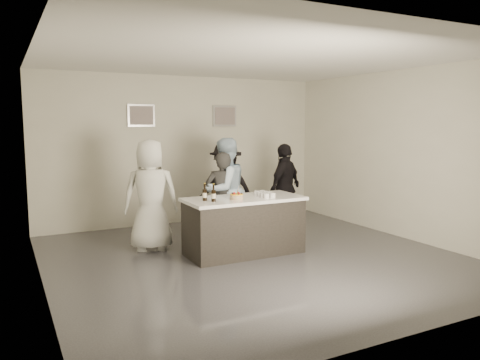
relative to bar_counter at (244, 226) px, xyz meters
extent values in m
plane|color=#3D3D42|center=(0.04, -0.29, -0.45)|extent=(6.00, 6.00, 0.00)
plane|color=white|center=(0.04, -0.29, 2.55)|extent=(6.00, 6.00, 0.00)
cube|color=beige|center=(0.04, 2.71, 1.05)|extent=(6.00, 0.04, 3.00)
cube|color=beige|center=(0.04, -3.29, 1.05)|extent=(6.00, 0.04, 3.00)
cube|color=beige|center=(-2.96, -0.29, 1.05)|extent=(0.04, 6.00, 3.00)
cube|color=beige|center=(3.04, -0.29, 1.05)|extent=(0.04, 6.00, 3.00)
cube|color=#B2B2B7|center=(-0.86, 2.68, 1.75)|extent=(0.54, 0.04, 0.44)
cube|color=#B2B2B7|center=(0.94, 2.68, 1.75)|extent=(0.54, 0.04, 0.44)
cube|color=white|center=(0.00, 0.00, 0.00)|extent=(1.86, 0.86, 0.90)
cylinder|color=yellow|center=(-0.18, -0.10, 0.49)|extent=(0.21, 0.21, 0.07)
cylinder|color=black|center=(-0.66, 0.00, 0.58)|extent=(0.07, 0.07, 0.26)
cylinder|color=black|center=(-0.58, -0.13, 0.58)|extent=(0.07, 0.07, 0.26)
cube|color=orange|center=(0.33, -0.08, 0.49)|extent=(0.19, 0.40, 0.08)
cube|color=pink|center=(-0.25, -0.35, 0.45)|extent=(0.24, 0.08, 0.01)
imported|color=black|center=(-0.05, 0.72, 0.34)|extent=(0.66, 0.53, 1.58)
imported|color=#A7C2DA|center=(0.07, 0.85, 0.45)|extent=(1.06, 0.94, 1.80)
imported|color=silver|center=(-1.23, 0.89, 0.45)|extent=(1.01, 0.80, 1.81)
imported|color=black|center=(1.41, 1.00, 0.39)|extent=(1.06, 0.82, 1.67)
imported|color=black|center=(0.40, 1.50, 0.40)|extent=(1.15, 0.72, 1.70)
camera|label=1|loc=(-3.36, -6.39, 1.62)|focal=35.00mm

